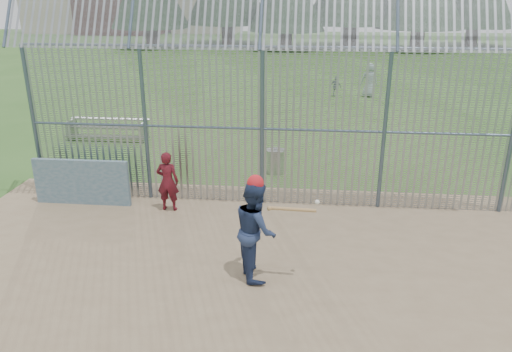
# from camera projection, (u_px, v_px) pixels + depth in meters

# --- Properties ---
(ground) EXTENTS (120.00, 120.00, 0.00)m
(ground) POSITION_uv_depth(u_px,v_px,m) (246.00, 272.00, 9.89)
(ground) COLOR #2D511E
(ground) RESTS_ON ground
(dirt_infield) EXTENTS (14.00, 10.00, 0.02)m
(dirt_infield) POSITION_uv_depth(u_px,v_px,m) (243.00, 286.00, 9.43)
(dirt_infield) COLOR #756047
(dirt_infield) RESTS_ON ground
(dugout_wall) EXTENTS (2.50, 0.12, 1.20)m
(dugout_wall) POSITION_uv_depth(u_px,v_px,m) (82.00, 182.00, 12.82)
(dugout_wall) COLOR #38566B
(dugout_wall) RESTS_ON dirt_infield
(batter) EXTENTS (0.99, 1.13, 1.95)m
(batter) POSITION_uv_depth(u_px,v_px,m) (255.00, 230.00, 9.45)
(batter) COLOR navy
(batter) RESTS_ON dirt_infield
(onlooker) EXTENTS (0.57, 0.39, 1.53)m
(onlooker) POSITION_uv_depth(u_px,v_px,m) (168.00, 181.00, 12.42)
(onlooker) COLOR maroon
(onlooker) RESTS_ON dirt_infield
(bg_kid_standing) EXTENTS (0.86, 0.57, 1.74)m
(bg_kid_standing) POSITION_uv_depth(u_px,v_px,m) (369.00, 80.00, 25.72)
(bg_kid_standing) COLOR gray
(bg_kid_standing) RESTS_ON ground
(bg_kid_seated) EXTENTS (0.65, 0.52, 1.03)m
(bg_kid_seated) POSITION_uv_depth(u_px,v_px,m) (336.00, 86.00, 25.95)
(bg_kid_seated) COLOR slate
(bg_kid_seated) RESTS_ON ground
(batting_gear) EXTENTS (1.34, 0.36, 0.63)m
(batting_gear) POSITION_uv_depth(u_px,v_px,m) (261.00, 187.00, 9.11)
(batting_gear) COLOR red
(batting_gear) RESTS_ON ground
(trash_can) EXTENTS (0.56, 0.56, 0.82)m
(trash_can) POSITION_uv_depth(u_px,v_px,m) (275.00, 161.00, 15.12)
(trash_can) COLOR gray
(trash_can) RESTS_ON ground
(bleacher) EXTENTS (3.00, 0.95, 0.72)m
(bleacher) POSITION_uv_depth(u_px,v_px,m) (108.00, 129.00, 18.51)
(bleacher) COLOR slate
(bleacher) RESTS_ON ground
(backstop_fence) EXTENTS (20.09, 0.81, 5.30)m
(backstop_fence) POSITION_uv_depth(u_px,v_px,m) (336.00, 117.00, 12.09)
(backstop_fence) COLOR #47566B
(backstop_fence) RESTS_ON ground
(distant_buildings) EXTENTS (26.50, 10.50, 8.00)m
(distant_buildings) POSITION_uv_depth(u_px,v_px,m) (119.00, 3.00, 63.44)
(distant_buildings) COLOR brown
(distant_buildings) RESTS_ON ground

